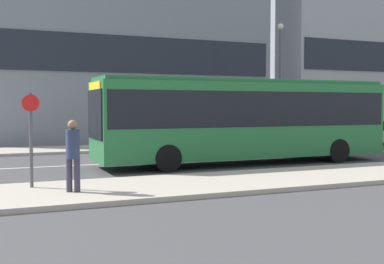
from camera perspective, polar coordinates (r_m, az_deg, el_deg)
ground_plane at (r=19.53m, az=-6.64°, el=-3.62°), size 120.00×120.00×0.00m
sidewalk_near at (r=13.68m, az=0.68°, el=-6.21°), size 44.00×3.50×0.13m
sidewalk_far at (r=25.56m, az=-10.53°, el=-1.92°), size 44.00×3.50×0.13m
lane_centerline at (r=19.53m, az=-6.64°, el=-3.61°), size 41.80×0.16×0.01m
city_bus at (r=19.06m, az=6.20°, el=1.94°), size 11.78×2.63×3.30m
parked_car_0 at (r=28.21m, az=16.39°, el=-0.41°), size 4.22×1.83×1.28m
pedestrian_near_stop at (r=12.34m, az=-13.94°, el=-2.19°), size 0.34×0.34×1.80m
bus_stop_sign at (r=13.29m, az=-18.55°, el=-0.00°), size 0.44×0.12×2.49m
street_lamp at (r=28.68m, az=10.39°, el=7.20°), size 0.36×0.36×6.93m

